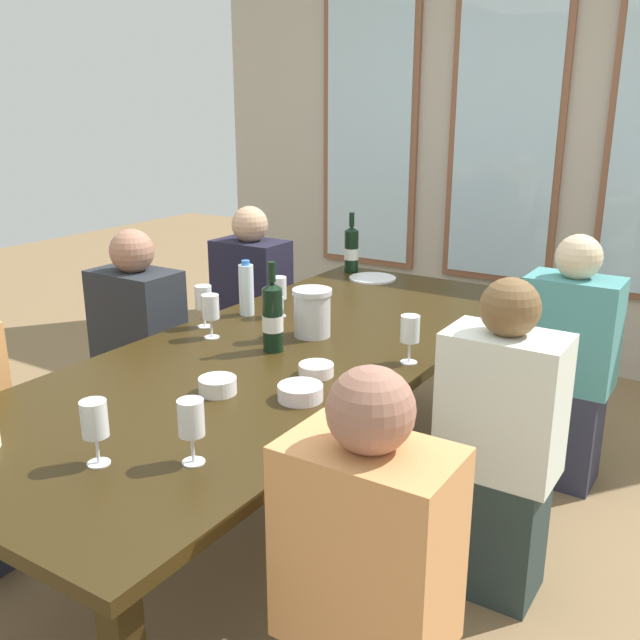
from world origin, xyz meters
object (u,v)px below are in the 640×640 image
(seated_person_1, at_px, (366,607))
(water_bottle, at_px, (246,289))
(wine_bottle_0, at_px, (351,249))
(wine_glass_0, at_px, (204,299))
(wine_glass_3, at_px, (191,421))
(wine_glass_2, at_px, (95,422))
(seated_person_5, at_px, (567,369))
(dining_table, at_px, (286,363))
(wine_glass_5, at_px, (210,308))
(tasting_bowl_1, at_px, (316,370))
(wine_glass_6, at_px, (410,331))
(wine_glass_4, at_px, (279,290))
(tasting_bowl_0, at_px, (300,392))
(tasting_bowl_2, at_px, (218,386))
(metal_pitcher, at_px, (311,312))
(seated_person_2, at_px, (140,359))
(white_plate_0, at_px, (373,278))
(wine_glass_1, at_px, (275,310))
(seated_person_4, at_px, (252,315))
(seated_person_3, at_px, (498,450))
(wine_bottle_1, at_px, (273,317))

(seated_person_1, bearing_deg, water_bottle, 137.20)
(wine_bottle_0, xyz_separation_m, wine_glass_0, (-0.02, -1.17, -0.01))
(wine_glass_0, bearing_deg, wine_glass_3, -50.12)
(wine_glass_2, bearing_deg, seated_person_5, 69.49)
(water_bottle, distance_m, wine_glass_2, 1.35)
(dining_table, relative_size, seated_person_5, 2.40)
(water_bottle, relative_size, wine_glass_5, 1.38)
(tasting_bowl_1, xyz_separation_m, wine_glass_6, (0.21, 0.28, 0.10))
(wine_glass_3, relative_size, wine_glass_4, 1.00)
(tasting_bowl_0, height_order, wine_glass_4, wine_glass_4)
(wine_glass_0, xyz_separation_m, wine_glass_4, (0.17, 0.29, -0.00))
(tasting_bowl_1, distance_m, tasting_bowl_2, 0.35)
(metal_pitcher, relative_size, wine_bottle_0, 0.59)
(dining_table, relative_size, seated_person_2, 2.40)
(dining_table, relative_size, white_plate_0, 10.94)
(white_plate_0, height_order, wine_glass_1, wine_glass_1)
(wine_bottle_0, relative_size, tasting_bowl_2, 2.67)
(seated_person_4, bearing_deg, water_bottle, -53.65)
(wine_glass_0, relative_size, seated_person_5, 0.16)
(seated_person_5, bearing_deg, seated_person_4, -177.10)
(metal_pitcher, xyz_separation_m, seated_person_3, (0.82, -0.13, -0.31))
(tasting_bowl_2, relative_size, seated_person_5, 0.11)
(metal_pitcher, relative_size, wine_glass_5, 1.09)
(wine_bottle_0, relative_size, wine_bottle_1, 0.96)
(wine_glass_2, bearing_deg, tasting_bowl_2, 94.78)
(wine_glass_0, bearing_deg, dining_table, -5.05)
(white_plate_0, xyz_separation_m, metal_pitcher, (0.24, -0.95, 0.09))
(seated_person_2, bearing_deg, water_bottle, 30.09)
(seated_person_4, bearing_deg, white_plate_0, 26.31)
(wine_bottle_0, xyz_separation_m, tasting_bowl_0, (0.73, -1.57, -0.10))
(dining_table, xyz_separation_m, seated_person_3, (0.82, 0.05, -0.15))
(seated_person_1, relative_size, seated_person_3, 1.00)
(wine_bottle_0, height_order, seated_person_3, seated_person_3)
(wine_glass_6, bearing_deg, seated_person_5, 65.90)
(wine_glass_2, xyz_separation_m, wine_glass_3, (0.20, 0.14, 0.00))
(wine_glass_2, distance_m, seated_person_1, 0.80)
(tasting_bowl_2, bearing_deg, seated_person_4, 123.94)
(tasting_bowl_2, bearing_deg, wine_glass_2, -85.22)
(wine_bottle_1, distance_m, wine_glass_5, 0.29)
(tasting_bowl_2, height_order, wine_glass_2, wine_glass_2)
(white_plate_0, relative_size, water_bottle, 1.01)
(tasting_bowl_1, bearing_deg, dining_table, 145.14)
(wine_glass_5, xyz_separation_m, seated_person_4, (-0.50, 0.90, -0.34))
(wine_bottle_0, distance_m, seated_person_5, 1.31)
(water_bottle, height_order, seated_person_3, seated_person_3)
(tasting_bowl_2, relative_size, wine_glass_2, 0.70)
(wine_bottle_1, bearing_deg, wine_bottle_0, 107.33)
(seated_person_2, bearing_deg, dining_table, -1.98)
(wine_glass_1, xyz_separation_m, seated_person_3, (0.91, -0.01, -0.34))
(white_plate_0, relative_size, seated_person_2, 0.22)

